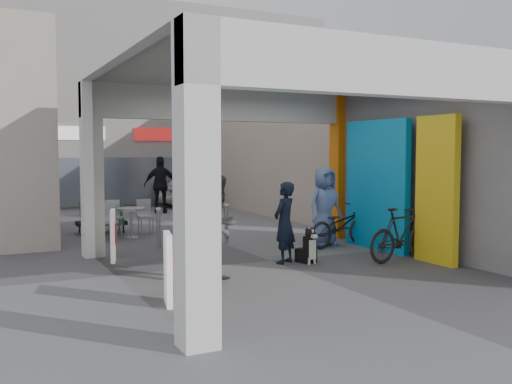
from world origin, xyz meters
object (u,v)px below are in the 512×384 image
produce_stand (101,220)px  man_with_dog (285,223)px  man_back_turned (218,228)px  white_van (204,188)px  border_collie (308,248)px  bicycle_front (340,225)px  bicycle_rear (402,234)px  cafe_set (124,224)px  man_elderly (325,206)px  man_crates (161,185)px

produce_stand → man_with_dog: 6.16m
man_back_turned → white_van: man_back_turned is taller
border_collie → bicycle_front: (1.65, 1.34, 0.19)m
man_with_dog → bicycle_rear: size_ratio=0.89×
border_collie → white_van: white_van is taller
cafe_set → bicycle_rear: bicycle_rear is taller
man_with_dog → man_elderly: bearing=-174.8°
man_crates → white_van: size_ratio=0.50×
man_elderly → white_van: 10.44m
border_collie → man_elderly: size_ratio=0.40×
man_with_dog → white_van: 12.18m
produce_stand → bicycle_front: bearing=-27.6°
produce_stand → bicycle_front: size_ratio=0.69×
man_crates → bicycle_front: bearing=119.7°
cafe_set → white_van: (4.85, 7.01, 0.36)m
man_elderly → man_crates: (-1.34, 8.18, 0.09)m
man_elderly → produce_stand: bearing=127.4°
produce_stand → bicycle_rear: size_ratio=0.71×
bicycle_front → white_van: white_van is taller
white_van → man_crates: bearing=113.2°
cafe_set → produce_stand: (-0.39, 0.88, 0.01)m
man_back_turned → bicycle_rear: (3.87, 0.05, -0.36)m
man_elderly → white_van: size_ratio=0.45×
man_elderly → bicycle_front: man_elderly is taller
man_with_dog → man_elderly: (1.84, 1.44, 0.11)m
man_with_dog → man_back_turned: size_ratio=0.88×
man_back_turned → produce_stand: bearing=66.6°
produce_stand → white_van: bearing=68.0°
man_back_turned → man_crates: 10.72m
cafe_set → bicycle_rear: (4.07, -5.63, 0.21)m
produce_stand → bicycle_rear: bicycle_rear is taller
man_with_dog → bicycle_front: (2.06, 1.14, -0.30)m
border_collie → white_van: size_ratio=0.18×
cafe_set → produce_stand: bearing=113.6°
border_collie → bicycle_front: size_ratio=0.39×
produce_stand → border_collie: 6.49m
man_crates → bicycle_rear: bearing=118.3°
bicycle_front → white_van: (0.87, 10.68, 0.20)m
cafe_set → bicycle_rear: 6.95m
produce_stand → white_van: size_ratio=0.31×
man_crates → bicycle_front: (1.56, -8.48, -0.51)m
produce_stand → man_back_turned: bearing=-66.4°
man_with_dog → bicycle_rear: man_with_dog is taller
border_collie → man_with_dog: man_with_dog is taller
cafe_set → border_collie: (2.33, -5.01, -0.03)m
cafe_set → man_back_turned: (0.19, -5.68, 0.57)m
cafe_set → man_with_dog: size_ratio=0.94×
man_elderly → man_crates: man_crates is taller
border_collie → bicycle_rear: bicycle_rear is taller
man_with_dog → man_back_turned: 1.93m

